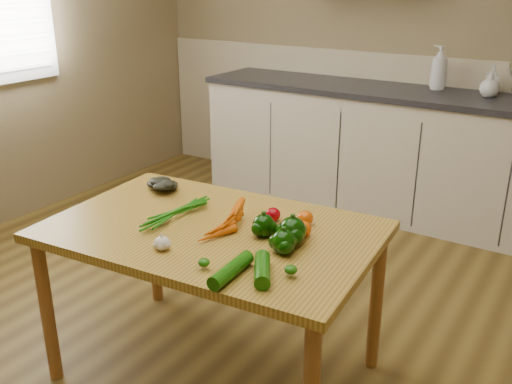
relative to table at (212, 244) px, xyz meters
The scene contains 17 objects.
room 0.69m from the table, 143.62° to the left, with size 4.04×5.04×2.64m.
counter_run 2.18m from the table, 90.27° to the left, with size 2.84×0.64×1.14m.
table is the anchor object (origin of this frame).
soap_bottle_a 2.37m from the table, 84.90° to the left, with size 0.11×0.12×0.30m, color silver.
soap_bottle_b 2.44m from the table, 76.66° to the left, with size 0.09×0.09×0.19m, color silver.
soap_bottle_c 2.34m from the table, 75.88° to the left, with size 0.12×0.12×0.16m, color silver.
carrot_bunch 0.11m from the table, 121.72° to the left, with size 0.24×0.19×0.06m, color #CD5404, non-canonical shape.
leafy_greens 0.51m from the table, 156.08° to the left, with size 0.19×0.17×0.09m, color black, non-canonical shape.
garlic_bulb 0.28m from the table, 97.30° to the right, with size 0.06×0.06×0.05m, color silver.
pepper_a 0.25m from the table, 10.60° to the left, with size 0.09×0.09×0.09m, color black.
pepper_b 0.37m from the table, ahead, with size 0.10×0.10×0.10m, color black.
pepper_c 0.38m from the table, ahead, with size 0.09×0.09×0.09m, color black.
tomato_a 0.27m from the table, 46.38° to the left, with size 0.06×0.06×0.06m, color #88020A.
tomato_b 0.39m from the table, 36.00° to the left, with size 0.07×0.07×0.06m, color #CF4D05.
tomato_c 0.38m from the table, 19.73° to the left, with size 0.07×0.07×0.06m, color #CF4D05.
zucchini_a 0.46m from the table, 31.19° to the right, with size 0.05×0.05×0.19m, color #134C08.
zucchini_b 0.43m from the table, 44.27° to the right, with size 0.05×0.05×0.22m, color #134C08.
Camera 1 is at (1.49, -1.65, 1.64)m, focal length 40.00 mm.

